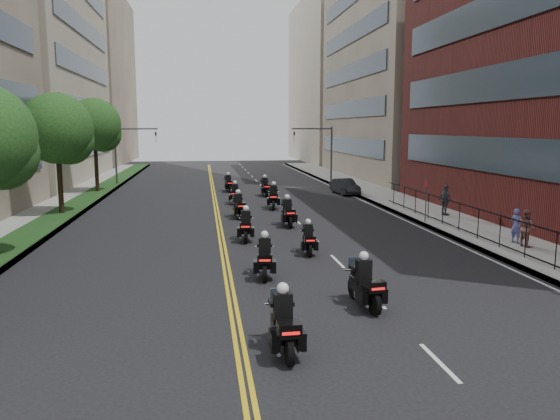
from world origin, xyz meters
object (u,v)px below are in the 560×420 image
Objects in this scene: motorcycle_2 at (265,259)px; motorcycle_4 at (246,227)px; motorcycle_6 at (239,207)px; motorcycle_7 at (274,198)px; motorcycle_1 at (365,286)px; motorcycle_8 at (235,195)px; motorcycle_3 at (308,240)px; motorcycle_10 at (228,184)px; motorcycle_9 at (265,188)px; motorcycle_5 at (288,214)px; pedestrian_b at (526,228)px; motorcycle_0 at (284,326)px; pedestrian_a at (516,226)px; parked_sedan at (345,187)px; pedestrian_c at (445,200)px.

motorcycle_4 is (-0.17, 6.70, 0.00)m from motorcycle_2.
motorcycle_6 is 0.94× the size of motorcycle_7.
motorcycle_1 is 1.04× the size of motorcycle_8.
motorcycle_4 is (-2.51, 3.24, 0.07)m from motorcycle_3.
motorcycle_10 is (-0.12, 7.54, 0.00)m from motorcycle_8.
motorcycle_10 is at bearing 126.16° from motorcycle_9.
motorcycle_6 is (-2.56, 3.21, -0.02)m from motorcycle_5.
motorcycle_2 is 1.36× the size of pedestrian_b.
motorcycle_10 is at bearing 88.26° from motorcycle_0.
pedestrian_a is (9.78, -13.42, 0.23)m from motorcycle_7.
motorcycle_5 reaches higher than motorcycle_1.
motorcycle_9 is at bearing 86.18° from motorcycle_4.
motorcycle_3 is 22.04m from parked_sedan.
motorcycle_3 is (-0.36, 7.39, -0.08)m from motorcycle_1.
motorcycle_2 is 6.70m from motorcycle_4.
motorcycle_3 is at bearing 115.43° from pedestrian_c.
motorcycle_6 is 0.60× the size of parked_sedan.
motorcycle_10 is (-2.76, 31.39, -0.03)m from motorcycle_1.
motorcycle_3 reaches higher than parked_sedan.
motorcycle_8 is 1.39× the size of pedestrian_a.
motorcycle_3 is at bearing -75.24° from motorcycle_8.
motorcycle_8 is at bearing 90.11° from motorcycle_1.
parked_sedan is (6.93, 7.22, -0.09)m from motorcycle_7.
pedestrian_c reaches higher than motorcycle_9.
motorcycle_7 is at bearing 87.86° from motorcycle_5.
motorcycle_7 is 17.26m from pedestrian_b.
motorcycle_6 is at bearing -137.89° from parked_sedan.
motorcycle_3 is 10.00m from pedestrian_a.
motorcycle_1 is 12.28m from pedestrian_a.
motorcycle_3 is 10.34m from motorcycle_6.
pedestrian_a is at bearing -9.82° from pedestrian_b.
pedestrian_a is at bearing -69.24° from motorcycle_10.
pedestrian_c is at bearing -54.28° from motorcycle_9.
motorcycle_7 is 10.70m from motorcycle_10.
motorcycle_6 is 1.04× the size of motorcycle_8.
motorcycle_7 is at bearing 11.18° from pedestrian_a.
motorcycle_1 is 7.40m from motorcycle_3.
motorcycle_6 reaches higher than motorcycle_2.
pedestrian_b is (9.80, -14.21, 0.27)m from motorcycle_7.
motorcycle_10 is (-2.53, 17.16, -0.04)m from motorcycle_5.
motorcycle_2 is 10.59m from motorcycle_5.
motorcycle_6 is (-0.10, 13.51, 0.01)m from motorcycle_2.
motorcycle_4 is at bearing 98.14° from pedestrian_c.
motorcycle_9 is (2.92, 17.34, 0.00)m from motorcycle_4.
motorcycle_1 is 17.66m from motorcycle_6.
pedestrian_c is at bearing -14.67° from motorcycle_6.
parked_sedan is (9.79, 31.31, -0.05)m from motorcycle_0.
motorcycle_1 is 1.45× the size of pedestrian_a.
motorcycle_7 is at bearing 46.18° from motorcycle_6.
pedestrian_b is (9.59, -21.16, 0.32)m from motorcycle_9.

